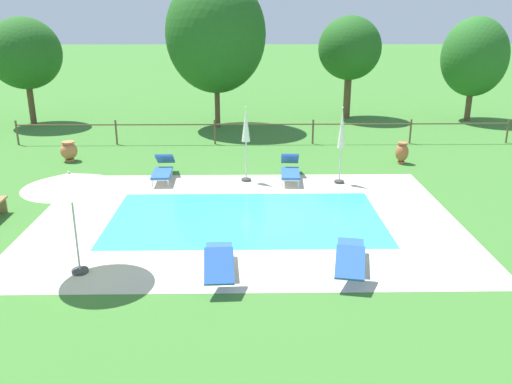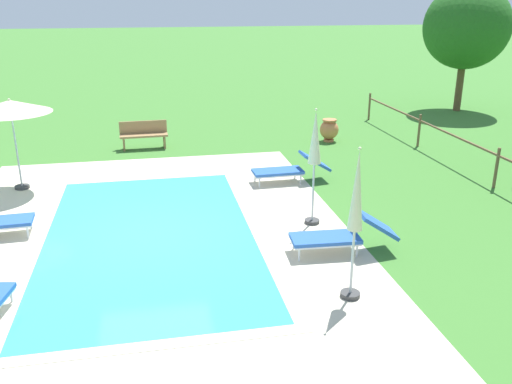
{
  "view_description": "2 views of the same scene",
  "coord_description": "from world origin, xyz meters",
  "views": [
    {
      "loc": [
        0.06,
        -13.74,
        5.42
      ],
      "look_at": [
        0.28,
        0.5,
        0.6
      ],
      "focal_mm": 37.76,
      "sensor_mm": 36.0,
      "label": 1
    },
    {
      "loc": [
        10.46,
        0.15,
        4.63
      ],
      "look_at": [
        -0.68,
        2.35,
        0.55
      ],
      "focal_mm": 38.37,
      "sensor_mm": 36.0,
      "label": 2
    }
  ],
  "objects": [
    {
      "name": "wooden_bench_lawn_side",
      "position": [
        -6.99,
        -0.06,
        0.47
      ],
      "size": [
        0.49,
        1.51,
        0.87
      ],
      "color": "#937047",
      "rests_on": "ground"
    },
    {
      "name": "patio_umbrella_closed_row_mid_west",
      "position": [
        -0.0,
        3.45,
        1.72
      ],
      "size": [
        0.32,
        0.32,
        2.5
      ],
      "color": "#383838",
      "rests_on": "ground"
    },
    {
      "name": "swimming_pool_water",
      "position": [
        0.0,
        0.0,
        0.01
      ],
      "size": [
        7.39,
        4.15,
        0.01
      ],
      "primitive_type": "cube",
      "color": "#38C6D1",
      "rests_on": "ground"
    },
    {
      "name": "terracotta_urn_by_tree",
      "position": [
        -6.69,
        6.05,
        0.41
      ],
      "size": [
        0.63,
        0.63,
        0.75
      ],
      "color": "#C67547",
      "rests_on": "ground"
    },
    {
      "name": "sun_lounger_north_near_steps",
      "position": [
        1.48,
        3.56,
        0.37
      ],
      "size": [
        0.71,
        2.05,
        0.8
      ],
      "color": "#2856A8",
      "rests_on": "ground"
    },
    {
      "name": "pool_deck_paving",
      "position": [
        0.0,
        0.0,
        0.0
      ],
      "size": [
        11.47,
        8.24,
        0.01
      ],
      "primitive_type": "cube",
      "color": "beige",
      "rests_on": "ground"
    },
    {
      "name": "patio_umbrella_closed_row_west",
      "position": [
        3.08,
        3.18,
        1.64
      ],
      "size": [
        0.32,
        0.32,
        2.53
      ],
      "color": "#383838",
      "rests_on": "ground"
    },
    {
      "name": "ground_plane",
      "position": [
        0.0,
        0.0,
        0.0
      ],
      "size": [
        160.0,
        160.0,
        0.0
      ],
      "primitive_type": "plane",
      "color": "#3D752D"
    },
    {
      "name": "tree_far_west",
      "position": [
        -10.68,
        13.11,
        3.44
      ],
      "size": [
        3.49,
        3.49,
        5.16
      ],
      "color": "brown",
      "rests_on": "ground"
    },
    {
      "name": "patio_umbrella_open_foreground",
      "position": [
        -3.61,
        -3.15,
        2.09
      ],
      "size": [
        1.95,
        1.95,
        2.3
      ],
      "color": "#383838",
      "rests_on": "ground"
    },
    {
      "name": "pool_coping_rim",
      "position": [
        0.0,
        0.0,
        0.01
      ],
      "size": [
        7.87,
        4.63,
        0.01
      ],
      "color": "beige",
      "rests_on": "ground"
    },
    {
      "name": "sun_lounger_north_far",
      "position": [
        -2.79,
        3.65,
        0.36
      ],
      "size": [
        0.66,
        2.06,
        0.78
      ],
      "color": "#2856A8",
      "rests_on": "ground"
    }
  ]
}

